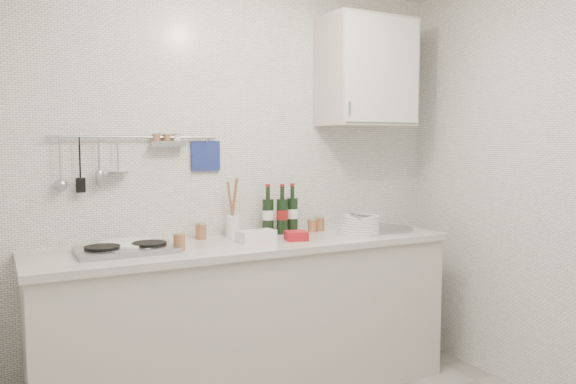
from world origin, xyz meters
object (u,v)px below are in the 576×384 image
object	(u,v)px
plate_stack_hob	(127,246)
utensil_crock	(233,223)
wine_bottles	(281,209)
plate_stack_sink	(359,225)
wall_cabinet	(367,72)

from	to	relation	value
plate_stack_hob	utensil_crock	size ratio (longest dim) A/B	0.88
wine_bottles	utensil_crock	bearing A→B (deg)	175.69
plate_stack_hob	plate_stack_sink	size ratio (longest dim) A/B	1.04
wall_cabinet	plate_stack_sink	bearing A→B (deg)	-133.94
plate_stack_sink	wine_bottles	xyz separation A→B (m)	(-0.43, 0.23, 0.10)
wall_cabinet	wine_bottles	bearing A→B (deg)	174.75
wall_cabinet	plate_stack_sink	size ratio (longest dim) A/B	2.33
wall_cabinet	wine_bottles	xyz separation A→B (m)	(-0.61, 0.06, -0.87)
wall_cabinet	wine_bottles	distance (m)	1.07
plate_stack_sink	plate_stack_hob	bearing A→B (deg)	174.33
wine_bottles	plate_stack_hob	bearing A→B (deg)	-174.43
wine_bottles	utensil_crock	distance (m)	0.32
plate_stack_hob	utensil_crock	bearing A→B (deg)	10.23
plate_stack_sink	utensil_crock	size ratio (longest dim) A/B	0.84
utensil_crock	plate_stack_hob	bearing A→B (deg)	-169.77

